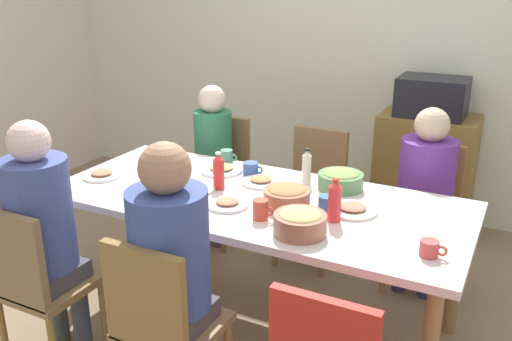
# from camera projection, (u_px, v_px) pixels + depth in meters

# --- Properties ---
(ground_plane) EXTENTS (6.83, 6.83, 0.00)m
(ground_plane) POSITION_uv_depth(u_px,v_px,m) (256.00, 318.00, 3.21)
(ground_plane) COLOR #8A7054
(wall_back) EXTENTS (5.93, 0.12, 2.60)m
(wall_back) POSITION_uv_depth(u_px,v_px,m) (368.00, 50.00, 4.42)
(wall_back) COLOR beige
(wall_back) RESTS_ON ground_plane
(dining_table) EXTENTS (2.22, 0.97, 0.76)m
(dining_table) POSITION_uv_depth(u_px,v_px,m) (256.00, 210.00, 2.98)
(dining_table) COLOR beige
(dining_table) RESTS_ON ground_plane
(chair_0) EXTENTS (0.40, 0.40, 0.90)m
(chair_0) POSITION_uv_depth(u_px,v_px,m) (162.00, 322.00, 2.32)
(chair_0) COLOR olive
(chair_0) RESTS_ON ground_plane
(person_0) EXTENTS (0.33, 0.33, 1.28)m
(person_0) POSITION_uv_depth(u_px,v_px,m) (171.00, 258.00, 2.30)
(person_0) COLOR #484441
(person_0) RESTS_ON ground_plane
(chair_1) EXTENTS (0.40, 0.40, 0.90)m
(chair_1) POSITION_uv_depth(u_px,v_px,m) (220.00, 171.00, 4.08)
(chair_1) COLOR olive
(chair_1) RESTS_ON ground_plane
(person_1) EXTENTS (0.30, 0.30, 1.16)m
(person_1) POSITION_uv_depth(u_px,v_px,m) (213.00, 151.00, 3.95)
(person_1) COLOR #454038
(person_1) RESTS_ON ground_plane
(chair_2) EXTENTS (0.40, 0.40, 0.90)m
(chair_2) POSITION_uv_depth(u_px,v_px,m) (425.00, 207.00, 3.45)
(chair_2) COLOR #936132
(chair_2) RESTS_ON ground_plane
(person_2) EXTENTS (0.33, 0.33, 1.16)m
(person_2) POSITION_uv_depth(u_px,v_px,m) (425.00, 183.00, 3.31)
(person_2) COLOR navy
(person_2) RESTS_ON ground_plane
(chair_3) EXTENTS (0.40, 0.40, 0.90)m
(chair_3) POSITION_uv_depth(u_px,v_px,m) (35.00, 280.00, 2.63)
(chair_3) COLOR olive
(chair_3) RESTS_ON ground_plane
(person_3) EXTENTS (0.31, 0.31, 1.27)m
(person_3) POSITION_uv_depth(u_px,v_px,m) (42.00, 226.00, 2.63)
(person_3) COLOR #3A483C
(person_3) RESTS_ON ground_plane
(chair_5) EXTENTS (0.40, 0.40, 0.90)m
(chair_5) POSITION_uv_depth(u_px,v_px,m) (314.00, 187.00, 3.77)
(chair_5) COLOR #93592E
(chair_5) RESTS_ON ground_plane
(plate_0) EXTENTS (0.22, 0.22, 0.04)m
(plate_0) POSITION_uv_depth(u_px,v_px,m) (261.00, 181.00, 3.14)
(plate_0) COLOR white
(plate_0) RESTS_ON dining_table
(plate_1) EXTENTS (0.25, 0.25, 0.04)m
(plate_1) POSITION_uv_depth(u_px,v_px,m) (222.00, 169.00, 3.33)
(plate_1) COLOR silver
(plate_1) RESTS_ON dining_table
(plate_2) EXTENTS (0.25, 0.25, 0.04)m
(plate_2) POSITION_uv_depth(u_px,v_px,m) (352.00, 209.00, 2.77)
(plate_2) COLOR white
(plate_2) RESTS_ON dining_table
(plate_3) EXTENTS (0.22, 0.22, 0.04)m
(plate_3) POSITION_uv_depth(u_px,v_px,m) (227.00, 203.00, 2.84)
(plate_3) COLOR silver
(plate_3) RESTS_ON dining_table
(plate_4) EXTENTS (0.22, 0.22, 0.04)m
(plate_4) POSITION_uv_depth(u_px,v_px,m) (102.00, 175.00, 3.24)
(plate_4) COLOR white
(plate_4) RESTS_ON dining_table
(plate_5) EXTENTS (0.21, 0.21, 0.04)m
(plate_5) POSITION_uv_depth(u_px,v_px,m) (196.00, 188.00, 3.04)
(plate_5) COLOR silver
(plate_5) RESTS_ON dining_table
(bowl_0) EXTENTS (0.24, 0.24, 0.12)m
(bowl_0) POSITION_uv_depth(u_px,v_px,m) (300.00, 222.00, 2.52)
(bowl_0) COLOR #965F44
(bowl_0) RESTS_ON dining_table
(bowl_1) EXTENTS (0.25, 0.25, 0.11)m
(bowl_1) POSITION_uv_depth(u_px,v_px,m) (341.00, 179.00, 3.06)
(bowl_1) COLOR #528250
(bowl_1) RESTS_ON dining_table
(bowl_2) EXTENTS (0.24, 0.24, 0.11)m
(bowl_2) POSITION_uv_depth(u_px,v_px,m) (287.00, 196.00, 2.83)
(bowl_2) COLOR #A06243
(bowl_2) RESTS_ON dining_table
(cup_0) EXTENTS (0.12, 0.08, 0.07)m
(cup_0) POSITION_uv_depth(u_px,v_px,m) (430.00, 248.00, 2.33)
(cup_0) COLOR #C74744
(cup_0) RESTS_ON dining_table
(cup_1) EXTENTS (0.12, 0.08, 0.08)m
(cup_1) POSITION_uv_depth(u_px,v_px,m) (327.00, 204.00, 2.77)
(cup_1) COLOR #355F9D
(cup_1) RESTS_ON dining_table
(cup_2) EXTENTS (0.11, 0.08, 0.08)m
(cup_2) POSITION_uv_depth(u_px,v_px,m) (227.00, 156.00, 3.47)
(cup_2) COLOR #4C846A
(cup_2) RESTS_ON dining_table
(cup_3) EXTENTS (0.13, 0.09, 0.07)m
(cup_3) POSITION_uv_depth(u_px,v_px,m) (251.00, 169.00, 3.27)
(cup_3) COLOR #39589C
(cup_3) RESTS_ON dining_table
(cup_4) EXTENTS (0.11, 0.08, 0.10)m
(cup_4) POSITION_uv_depth(u_px,v_px,m) (261.00, 210.00, 2.68)
(cup_4) COLOR #C54833
(cup_4) RESTS_ON dining_table
(bottle_0) EXTENTS (0.06, 0.06, 0.22)m
(bottle_0) POSITION_uv_depth(u_px,v_px,m) (335.00, 201.00, 2.64)
(bottle_0) COLOR red
(bottle_0) RESTS_ON dining_table
(bottle_1) EXTENTS (0.06, 0.06, 0.20)m
(bottle_1) POSITION_uv_depth(u_px,v_px,m) (160.00, 167.00, 3.12)
(bottle_1) COLOR silver
(bottle_1) RESTS_ON dining_table
(bottle_2) EXTENTS (0.06, 0.06, 0.21)m
(bottle_2) POSITION_uv_depth(u_px,v_px,m) (219.00, 172.00, 3.04)
(bottle_2) COLOR red
(bottle_2) RESTS_ON dining_table
(bottle_3) EXTENTS (0.05, 0.05, 0.21)m
(bottle_3) POSITION_uv_depth(u_px,v_px,m) (307.00, 167.00, 3.11)
(bottle_3) COLOR silver
(bottle_3) RESTS_ON dining_table
(side_cabinet) EXTENTS (0.70, 0.44, 0.90)m
(side_cabinet) POSITION_uv_depth(u_px,v_px,m) (424.00, 173.00, 4.21)
(side_cabinet) COLOR olive
(side_cabinet) RESTS_ON ground_plane
(microwave) EXTENTS (0.48, 0.36, 0.28)m
(microwave) POSITION_uv_depth(u_px,v_px,m) (432.00, 97.00, 4.01)
(microwave) COLOR black
(microwave) RESTS_ON side_cabinet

